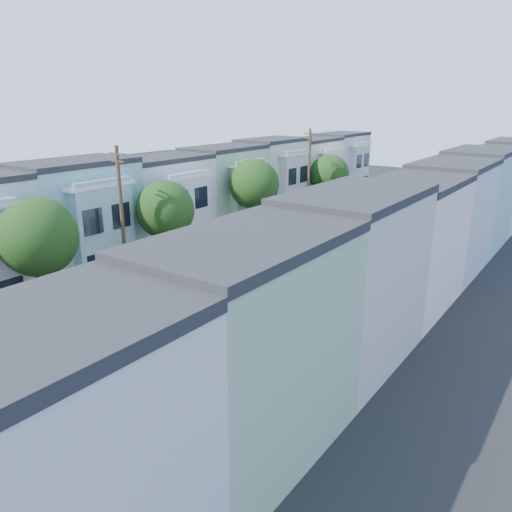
{
  "coord_description": "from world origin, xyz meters",
  "views": [
    {
      "loc": [
        20.86,
        -20.09,
        13.01
      ],
      "look_at": [
        0.8,
        8.04,
        2.2
      ],
      "focal_mm": 35.0,
      "sensor_mm": 36.0,
      "label": 1
    }
  ],
  "objects_px": {
    "utility_pole_near": "(122,219)",
    "motorcycle": "(63,433)",
    "tree_c": "(164,210)",
    "fedex_truck": "(273,260)",
    "parked_right_a": "(107,400)",
    "parked_left_c": "(138,284)",
    "parked_right_d": "(400,232)",
    "tree_d": "(253,184)",
    "utility_pole_far": "(309,175)",
    "tree_far_r": "(432,197)",
    "lead_sedan": "(346,246)",
    "parked_right_c": "(355,257)",
    "tree_e": "(328,175)",
    "tree_b": "(37,238)",
    "parked_left_d": "(216,255)",
    "parked_right_b": "(223,334)"
  },
  "relations": [
    {
      "from": "fedex_truck",
      "to": "tree_b",
      "type": "bearing_deg",
      "value": -115.0
    },
    {
      "from": "tree_d",
      "to": "motorcycle",
      "type": "distance_m",
      "value": 31.01
    },
    {
      "from": "tree_c",
      "to": "fedex_truck",
      "type": "height_order",
      "value": "tree_c"
    },
    {
      "from": "tree_far_r",
      "to": "tree_b",
      "type": "bearing_deg",
      "value": -111.47
    },
    {
      "from": "tree_c",
      "to": "parked_left_d",
      "type": "bearing_deg",
      "value": 71.91
    },
    {
      "from": "tree_b",
      "to": "motorcycle",
      "type": "distance_m",
      "value": 13.85
    },
    {
      "from": "tree_c",
      "to": "tree_e",
      "type": "relative_size",
      "value": 1.04
    },
    {
      "from": "fedex_truck",
      "to": "parked_right_c",
      "type": "bearing_deg",
      "value": 71.61
    },
    {
      "from": "tree_d",
      "to": "parked_left_c",
      "type": "relative_size",
      "value": 1.86
    },
    {
      "from": "utility_pole_near",
      "to": "fedex_truck",
      "type": "height_order",
      "value": "utility_pole_near"
    },
    {
      "from": "tree_c",
      "to": "lead_sedan",
      "type": "distance_m",
      "value": 16.57
    },
    {
      "from": "parked_right_c",
      "to": "motorcycle",
      "type": "height_order",
      "value": "parked_right_c"
    },
    {
      "from": "utility_pole_near",
      "to": "motorcycle",
      "type": "distance_m",
      "value": 17.76
    },
    {
      "from": "parked_right_b",
      "to": "tree_b",
      "type": "bearing_deg",
      "value": -167.4
    },
    {
      "from": "parked_right_a",
      "to": "lead_sedan",
      "type": "bearing_deg",
      "value": 95.61
    },
    {
      "from": "tree_c",
      "to": "tree_e",
      "type": "distance_m",
      "value": 26.6
    },
    {
      "from": "tree_e",
      "to": "fedex_truck",
      "type": "height_order",
      "value": "tree_e"
    },
    {
      "from": "parked_right_d",
      "to": "lead_sedan",
      "type": "bearing_deg",
      "value": -103.32
    },
    {
      "from": "tree_far_r",
      "to": "fedex_truck",
      "type": "xyz_separation_m",
      "value": [
        -5.26,
        -20.14,
        -2.2
      ]
    },
    {
      "from": "tree_e",
      "to": "parked_right_c",
      "type": "height_order",
      "value": "tree_e"
    },
    {
      "from": "tree_c",
      "to": "parked_right_a",
      "type": "distance_m",
      "value": 19.03
    },
    {
      "from": "parked_right_c",
      "to": "tree_far_r",
      "type": "bearing_deg",
      "value": 82.18
    },
    {
      "from": "tree_d",
      "to": "parked_right_d",
      "type": "xyz_separation_m",
      "value": [
        11.2,
        9.04,
        -4.84
      ]
    },
    {
      "from": "utility_pole_near",
      "to": "parked_right_a",
      "type": "xyz_separation_m",
      "value": [
        11.2,
        -10.73,
        -4.4
      ]
    },
    {
      "from": "tree_far_r",
      "to": "parked_right_a",
      "type": "xyz_separation_m",
      "value": [
        -1.99,
        -37.87,
        -3.26
      ]
    },
    {
      "from": "parked_left_c",
      "to": "parked_left_d",
      "type": "distance_m",
      "value": 8.52
    },
    {
      "from": "tree_d",
      "to": "tree_far_r",
      "type": "relative_size",
      "value": 1.4
    },
    {
      "from": "parked_left_d",
      "to": "parked_right_b",
      "type": "bearing_deg",
      "value": -45.64
    },
    {
      "from": "tree_b",
      "to": "parked_right_c",
      "type": "bearing_deg",
      "value": 61.64
    },
    {
      "from": "tree_d",
      "to": "parked_right_d",
      "type": "bearing_deg",
      "value": 38.91
    },
    {
      "from": "parked_left_d",
      "to": "tree_c",
      "type": "bearing_deg",
      "value": -104.96
    },
    {
      "from": "tree_e",
      "to": "utility_pole_near",
      "type": "distance_m",
      "value": 30.63
    },
    {
      "from": "tree_d",
      "to": "utility_pole_far",
      "type": "xyz_separation_m",
      "value": [
        0.0,
        10.46,
        -0.36
      ]
    },
    {
      "from": "tree_b",
      "to": "parked_right_b",
      "type": "relative_size",
      "value": 1.85
    },
    {
      "from": "parked_left_c",
      "to": "lead_sedan",
      "type": "bearing_deg",
      "value": 71.06
    },
    {
      "from": "tree_d",
      "to": "utility_pole_near",
      "type": "height_order",
      "value": "utility_pole_near"
    },
    {
      "from": "lead_sedan",
      "to": "parked_right_d",
      "type": "distance_m",
      "value": 7.71
    },
    {
      "from": "utility_pole_far",
      "to": "motorcycle",
      "type": "xyz_separation_m",
      "value": [
        11.25,
        -38.91,
        -4.71
      ]
    },
    {
      "from": "lead_sedan",
      "to": "parked_left_d",
      "type": "bearing_deg",
      "value": -137.26
    },
    {
      "from": "parked_left_c",
      "to": "parked_right_d",
      "type": "xyz_separation_m",
      "value": [
        9.8,
        24.79,
        -0.03
      ]
    },
    {
      "from": "utility_pole_far",
      "to": "tree_e",
      "type": "bearing_deg",
      "value": 90.02
    },
    {
      "from": "parked_left_c",
      "to": "parked_right_a",
      "type": "bearing_deg",
      "value": -42.34
    },
    {
      "from": "utility_pole_far",
      "to": "parked_right_c",
      "type": "bearing_deg",
      "value": -46.16
    },
    {
      "from": "utility_pole_near",
      "to": "lead_sedan",
      "type": "distance_m",
      "value": 19.94
    },
    {
      "from": "fedex_truck",
      "to": "parked_right_d",
      "type": "distance_m",
      "value": 17.93
    },
    {
      "from": "utility_pole_far",
      "to": "parked_right_c",
      "type": "xyz_separation_m",
      "value": [
        11.2,
        -11.66,
        -4.43
      ]
    },
    {
      "from": "parked_left_c",
      "to": "parked_right_c",
      "type": "bearing_deg",
      "value": 60.74
    },
    {
      "from": "lead_sedan",
      "to": "parked_right_a",
      "type": "xyz_separation_m",
      "value": [
        2.18,
        -27.93,
        0.13
      ]
    },
    {
      "from": "tree_e",
      "to": "parked_left_c",
      "type": "xyz_separation_m",
      "value": [
        1.4,
        -30.83,
        -3.94
      ]
    },
    {
      "from": "tree_d",
      "to": "parked_right_c",
      "type": "height_order",
      "value": "tree_d"
    }
  ]
}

